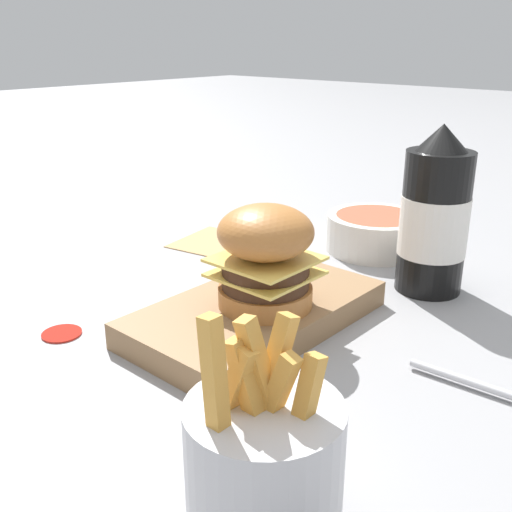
% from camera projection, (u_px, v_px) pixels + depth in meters
% --- Properties ---
extents(ground_plane, '(6.00, 6.00, 0.00)m').
position_uv_depth(ground_plane, '(306.00, 317.00, 0.65)').
color(ground_plane, gray).
extents(serving_board, '(0.27, 0.15, 0.03)m').
position_uv_depth(serving_board, '(256.00, 313.00, 0.63)').
color(serving_board, olive).
rests_on(serving_board, ground_plane).
extents(burger, '(0.10, 0.10, 0.11)m').
position_uv_depth(burger, '(265.00, 256.00, 0.59)').
color(burger, '#AD6B33').
rests_on(burger, serving_board).
extents(ketchup_bottle, '(0.08, 0.08, 0.20)m').
position_uv_depth(ketchup_bottle, '(434.00, 218.00, 0.69)').
color(ketchup_bottle, black).
rests_on(ketchup_bottle, ground_plane).
extents(fries_basket, '(0.10, 0.10, 0.15)m').
position_uv_depth(fries_basket, '(264.00, 463.00, 0.36)').
color(fries_basket, '#B7B7BC').
rests_on(fries_basket, ground_plane).
extents(side_bowl, '(0.14, 0.14, 0.05)m').
position_uv_depth(side_bowl, '(376.00, 232.00, 0.84)').
color(side_bowl, silver).
rests_on(side_bowl, ground_plane).
extents(ketchup_puddle, '(0.04, 0.04, 0.00)m').
position_uv_depth(ketchup_puddle, '(62.00, 333.00, 0.61)').
color(ketchup_puddle, '#B21E14').
rests_on(ketchup_puddle, ground_plane).
extents(parchment_square, '(0.13, 0.13, 0.00)m').
position_uv_depth(parchment_square, '(218.00, 242.00, 0.88)').
color(parchment_square, tan).
rests_on(parchment_square, ground_plane).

